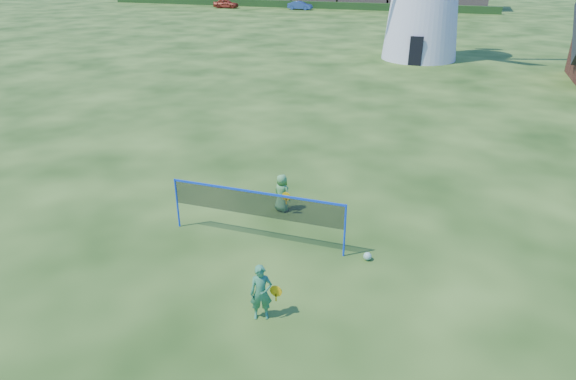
# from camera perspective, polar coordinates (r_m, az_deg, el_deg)

# --- Properties ---
(ground) EXTENTS (220.00, 220.00, 0.00)m
(ground) POSITION_cam_1_polar(r_m,az_deg,el_deg) (13.87, -1.45, -6.33)
(ground) COLOR black
(ground) RESTS_ON ground
(badminton_net) EXTENTS (5.05, 0.05, 1.55)m
(badminton_net) POSITION_cam_1_polar(r_m,az_deg,el_deg) (13.54, -3.70, -1.69)
(badminton_net) COLOR blue
(badminton_net) RESTS_ON ground
(player_girl) EXTENTS (0.71, 0.48, 1.35)m
(player_girl) POSITION_cam_1_polar(r_m,az_deg,el_deg) (10.98, -3.12, -11.78)
(player_girl) COLOR #337F4B
(player_girl) RESTS_ON ground
(player_boy) EXTENTS (0.71, 0.60, 1.22)m
(player_boy) POSITION_cam_1_polar(r_m,az_deg,el_deg) (15.39, -0.72, -0.34)
(player_boy) COLOR #539D4B
(player_boy) RESTS_ON ground
(play_ball) EXTENTS (0.22, 0.22, 0.22)m
(play_ball) POSITION_cam_1_polar(r_m,az_deg,el_deg) (13.34, 9.18, -7.58)
(play_ball) COLOR green
(play_ball) RESTS_ON ground
(hedge) EXTENTS (62.00, 0.80, 1.00)m
(hedge) POSITION_cam_1_polar(r_m,az_deg,el_deg) (81.64, -0.02, 20.72)
(hedge) COLOR #193814
(hedge) RESTS_ON ground
(car_left) EXTENTS (3.97, 1.91, 1.31)m
(car_left) POSITION_cam_1_polar(r_m,az_deg,el_deg) (81.19, -7.19, 20.62)
(car_left) COLOR maroon
(car_left) RESTS_ON ground
(car_right) EXTENTS (3.66, 1.35, 1.20)m
(car_right) POSITION_cam_1_polar(r_m,az_deg,el_deg) (78.23, 1.40, 20.57)
(car_right) COLOR #2B4982
(car_right) RESTS_ON ground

